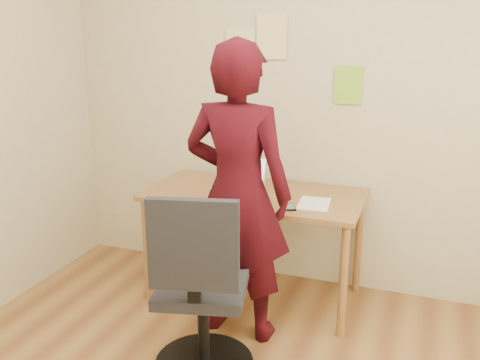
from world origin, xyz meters
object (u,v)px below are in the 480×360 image
at_px(desk, 255,205).
at_px(person, 238,194).
at_px(phone, 290,207).
at_px(laptop, 241,182).
at_px(office_chair, 200,299).

bearing_deg(desk, person, -83.88).
relative_size(desk, phone, 10.31).
height_order(desk, phone, phone).
bearing_deg(desk, laptop, 158.97).
bearing_deg(person, desk, -82.40).
xyz_separation_m(phone, person, (-0.25, -0.23, 0.12)).
bearing_deg(laptop, phone, -16.49).
xyz_separation_m(desk, laptop, (-0.11, 0.04, 0.14)).
xyz_separation_m(laptop, person, (0.16, -0.49, 0.08)).
relative_size(phone, person, 0.08).
distance_m(laptop, phone, 0.48).
relative_size(phone, office_chair, 0.13).
relative_size(laptop, person, 0.21).
relative_size(desk, person, 0.81).
bearing_deg(office_chair, phone, 54.75).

